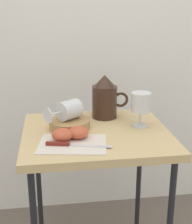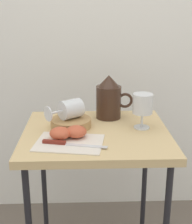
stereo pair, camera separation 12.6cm
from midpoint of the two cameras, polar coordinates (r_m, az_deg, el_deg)
The scene contains 10 objects.
curtain_drape at distance 1.75m, azimuth -4.62°, elevation 10.60°, with size 2.40×0.03×1.85m, color white.
table at distance 1.31m, azimuth -2.76°, elevation -6.03°, with size 0.58×0.51×0.68m.
linen_napkin at distance 1.18m, azimuth -7.19°, elevation -5.62°, with size 0.24×0.18×0.00m, color silver.
basket_tray at distance 1.33m, azimuth -7.37°, elevation -2.11°, with size 0.16×0.16×0.04m, color #AD8451.
pitcher at distance 1.42m, azimuth -0.98°, elevation 2.00°, with size 0.16×0.11×0.19m.
wine_glass_upright at distance 1.31m, azimuth 5.15°, elevation 1.34°, with size 0.08×0.08×0.14m.
wine_glass_tipped_near at distance 1.31m, azimuth -7.61°, elevation 0.29°, with size 0.16×0.14×0.08m.
apple_half_left at distance 1.20m, azimuth -8.93°, elevation -3.99°, with size 0.08×0.08×0.04m, color #C15133.
apple_half_right at distance 1.21m, azimuth -6.13°, elevation -3.62°, with size 0.08×0.08×0.04m, color #C15133.
knife at distance 1.16m, azimuth -7.92°, elevation -5.74°, with size 0.23×0.07×0.01m.
Camera 1 is at (-0.17, -1.19, 1.16)m, focal length 52.16 mm.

